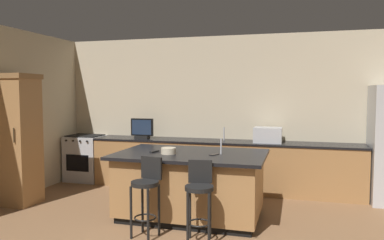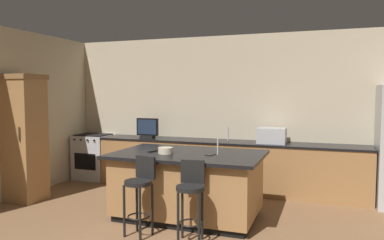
{
  "view_description": "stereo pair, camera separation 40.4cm",
  "coord_description": "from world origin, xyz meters",
  "px_view_note": "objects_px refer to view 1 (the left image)",
  "views": [
    {
      "loc": [
        1.2,
        -2.96,
        1.76
      ],
      "look_at": [
        -0.36,
        2.58,
        1.35
      ],
      "focal_mm": 34.9,
      "sensor_mm": 36.0,
      "label": 1
    },
    {
      "loc": [
        1.58,
        -2.84,
        1.76
      ],
      "look_at": [
        -0.36,
        2.58,
        1.35
      ],
      "focal_mm": 34.9,
      "sensor_mm": 36.0,
      "label": 2
    }
  ],
  "objects_px": {
    "tv_monitor": "(142,129)",
    "bar_stool_left": "(147,190)",
    "cell_phone": "(214,155)",
    "tv_remote": "(154,152)",
    "fruit_bowl": "(168,151)",
    "cabinet_tower": "(18,137)",
    "microwave": "(268,135)",
    "bar_stool_right": "(199,194)",
    "kitchen_island": "(191,184)",
    "range_oven": "(86,158)"
  },
  "relations": [
    {
      "from": "microwave",
      "to": "bar_stool_left",
      "type": "height_order",
      "value": "microwave"
    },
    {
      "from": "kitchen_island",
      "to": "tv_monitor",
      "type": "xyz_separation_m",
      "value": [
        -1.4,
        1.54,
        0.61
      ]
    },
    {
      "from": "tv_monitor",
      "to": "cell_phone",
      "type": "xyz_separation_m",
      "value": [
        1.76,
        -1.62,
        -0.15
      ]
    },
    {
      "from": "kitchen_island",
      "to": "microwave",
      "type": "relative_size",
      "value": 4.37
    },
    {
      "from": "fruit_bowl",
      "to": "kitchen_island",
      "type": "bearing_deg",
      "value": 30.34
    },
    {
      "from": "kitchen_island",
      "to": "cell_phone",
      "type": "distance_m",
      "value": 0.58
    },
    {
      "from": "kitchen_island",
      "to": "tv_remote",
      "type": "relative_size",
      "value": 12.32
    },
    {
      "from": "range_oven",
      "to": "tv_monitor",
      "type": "bearing_deg",
      "value": -2.3
    },
    {
      "from": "tv_monitor",
      "to": "bar_stool_left",
      "type": "distance_m",
      "value": 2.66
    },
    {
      "from": "microwave",
      "to": "tv_remote",
      "type": "bearing_deg",
      "value": -131.27
    },
    {
      "from": "kitchen_island",
      "to": "cabinet_tower",
      "type": "bearing_deg",
      "value": -177.47
    },
    {
      "from": "bar_stool_right",
      "to": "tv_remote",
      "type": "relative_size",
      "value": 5.65
    },
    {
      "from": "cabinet_tower",
      "to": "microwave",
      "type": "bearing_deg",
      "value": 24.57
    },
    {
      "from": "range_oven",
      "to": "microwave",
      "type": "relative_size",
      "value": 1.92
    },
    {
      "from": "range_oven",
      "to": "cabinet_tower",
      "type": "distance_m",
      "value": 1.83
    },
    {
      "from": "tv_monitor",
      "to": "fruit_bowl",
      "type": "xyz_separation_m",
      "value": [
        1.13,
        -1.7,
        -0.11
      ]
    },
    {
      "from": "bar_stool_left",
      "to": "fruit_bowl",
      "type": "xyz_separation_m",
      "value": [
        0.05,
        0.68,
        0.38
      ]
    },
    {
      "from": "bar_stool_right",
      "to": "cell_phone",
      "type": "bearing_deg",
      "value": 79.25
    },
    {
      "from": "bar_stool_left",
      "to": "bar_stool_right",
      "type": "xyz_separation_m",
      "value": [
        0.67,
        0.01,
        -0.01
      ]
    },
    {
      "from": "tv_monitor",
      "to": "tv_remote",
      "type": "relative_size",
      "value": 2.61
    },
    {
      "from": "tv_monitor",
      "to": "cell_phone",
      "type": "height_order",
      "value": "tv_monitor"
    },
    {
      "from": "tv_remote",
      "to": "bar_stool_left",
      "type": "bearing_deg",
      "value": -57.67
    },
    {
      "from": "kitchen_island",
      "to": "range_oven",
      "type": "relative_size",
      "value": 2.27
    },
    {
      "from": "microwave",
      "to": "fruit_bowl",
      "type": "height_order",
      "value": "microwave"
    },
    {
      "from": "kitchen_island",
      "to": "fruit_bowl",
      "type": "bearing_deg",
      "value": -149.66
    },
    {
      "from": "bar_stool_right",
      "to": "cell_phone",
      "type": "xyz_separation_m",
      "value": [
        0.01,
        0.75,
        0.35
      ]
    },
    {
      "from": "tv_remote",
      "to": "fruit_bowl",
      "type": "bearing_deg",
      "value": -0.01
    },
    {
      "from": "cabinet_tower",
      "to": "tv_remote",
      "type": "relative_size",
      "value": 12.15
    },
    {
      "from": "bar_stool_right",
      "to": "tv_monitor",
      "type": "bearing_deg",
      "value": 116.49
    },
    {
      "from": "tv_monitor",
      "to": "bar_stool_left",
      "type": "relative_size",
      "value": 0.46
    },
    {
      "from": "cabinet_tower",
      "to": "fruit_bowl",
      "type": "height_order",
      "value": "cabinet_tower"
    },
    {
      "from": "cabinet_tower",
      "to": "cell_phone",
      "type": "height_order",
      "value": "cabinet_tower"
    },
    {
      "from": "microwave",
      "to": "tv_monitor",
      "type": "distance_m",
      "value": 2.36
    },
    {
      "from": "microwave",
      "to": "tv_remote",
      "type": "relative_size",
      "value": 2.82
    },
    {
      "from": "bar_stool_left",
      "to": "fruit_bowl",
      "type": "relative_size",
      "value": 4.69
    },
    {
      "from": "tv_monitor",
      "to": "bar_stool_right",
      "type": "relative_size",
      "value": 0.46
    },
    {
      "from": "cabinet_tower",
      "to": "tv_remote",
      "type": "distance_m",
      "value": 2.29
    },
    {
      "from": "microwave",
      "to": "tv_remote",
      "type": "xyz_separation_m",
      "value": [
        -1.47,
        -1.67,
        -0.1
      ]
    },
    {
      "from": "cabinet_tower",
      "to": "bar_stool_right",
      "type": "xyz_separation_m",
      "value": [
        3.14,
        -0.7,
        -0.5
      ]
    },
    {
      "from": "microwave",
      "to": "cabinet_tower",
      "type": "bearing_deg",
      "value": -155.43
    },
    {
      "from": "cell_phone",
      "to": "tv_remote",
      "type": "distance_m",
      "value": 0.87
    },
    {
      "from": "kitchen_island",
      "to": "range_oven",
      "type": "xyz_separation_m",
      "value": [
        -2.67,
        1.59,
        -0.01
      ]
    },
    {
      "from": "cell_phone",
      "to": "tv_monitor",
      "type": "bearing_deg",
      "value": 160.76
    },
    {
      "from": "tv_monitor",
      "to": "cell_phone",
      "type": "bearing_deg",
      "value": -42.57
    },
    {
      "from": "fruit_bowl",
      "to": "tv_remote",
      "type": "xyz_separation_m",
      "value": [
        -0.24,
        0.08,
        -0.03
      ]
    },
    {
      "from": "bar_stool_left",
      "to": "fruit_bowl",
      "type": "bearing_deg",
      "value": 96.63
    },
    {
      "from": "cell_phone",
      "to": "bar_stool_left",
      "type": "bearing_deg",
      "value": -108.31
    },
    {
      "from": "cabinet_tower",
      "to": "bar_stool_left",
      "type": "xyz_separation_m",
      "value": [
        2.47,
        -0.72,
        -0.49
      ]
    },
    {
      "from": "microwave",
      "to": "tv_monitor",
      "type": "relative_size",
      "value": 1.08
    },
    {
      "from": "microwave",
      "to": "bar_stool_left",
      "type": "xyz_separation_m",
      "value": [
        -1.28,
        -2.43,
        -0.45
      ]
    }
  ]
}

